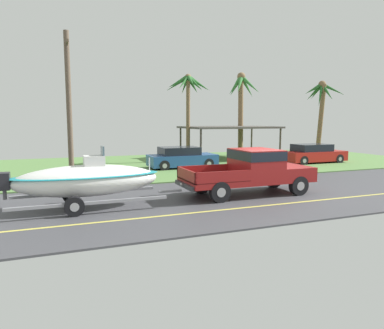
{
  "coord_description": "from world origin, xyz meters",
  "views": [
    {
      "loc": [
        -8.52,
        -12.74,
        3.09
      ],
      "look_at": [
        -3.46,
        0.23,
        1.37
      ],
      "focal_mm": 33.72,
      "sensor_mm": 36.0,
      "label": 1
    }
  ],
  "objects_px": {
    "palm_tree_mid": "(321,101)",
    "boat_on_trailer": "(87,180)",
    "carport_awning": "(229,128)",
    "parked_sedan_near": "(313,154)",
    "pickup_truck_towing": "(255,169)",
    "palm_tree_near_right": "(188,91)",
    "parked_sedan_far": "(181,158)",
    "utility_pole": "(69,107)",
    "palm_tree_near_left": "(241,96)"
  },
  "relations": [
    {
      "from": "pickup_truck_towing",
      "to": "parked_sedan_far",
      "type": "distance_m",
      "value": 8.73
    },
    {
      "from": "palm_tree_mid",
      "to": "pickup_truck_towing",
      "type": "bearing_deg",
      "value": -139.71
    },
    {
      "from": "carport_awning",
      "to": "palm_tree_near_left",
      "type": "relative_size",
      "value": 1.01
    },
    {
      "from": "parked_sedan_far",
      "to": "palm_tree_mid",
      "type": "distance_m",
      "value": 13.31
    },
    {
      "from": "boat_on_trailer",
      "to": "palm_tree_mid",
      "type": "distance_m",
      "value": 22.23
    },
    {
      "from": "parked_sedan_near",
      "to": "carport_awning",
      "type": "distance_m",
      "value": 6.58
    },
    {
      "from": "palm_tree_mid",
      "to": "utility_pole",
      "type": "bearing_deg",
      "value": -162.97
    },
    {
      "from": "carport_awning",
      "to": "utility_pole",
      "type": "bearing_deg",
      "value": -147.63
    },
    {
      "from": "parked_sedan_near",
      "to": "palm_tree_near_left",
      "type": "distance_m",
      "value": 7.94
    },
    {
      "from": "pickup_truck_towing",
      "to": "palm_tree_near_left",
      "type": "bearing_deg",
      "value": 63.29
    },
    {
      "from": "parked_sedan_far",
      "to": "utility_pole",
      "type": "height_order",
      "value": "utility_pole"
    },
    {
      "from": "parked_sedan_far",
      "to": "parked_sedan_near",
      "type": "bearing_deg",
      "value": -5.18
    },
    {
      "from": "palm_tree_near_left",
      "to": "utility_pole",
      "type": "bearing_deg",
      "value": -146.43
    },
    {
      "from": "parked_sedan_far",
      "to": "palm_tree_near_left",
      "type": "relative_size",
      "value": 0.62
    },
    {
      "from": "parked_sedan_far",
      "to": "palm_tree_near_right",
      "type": "relative_size",
      "value": 0.68
    },
    {
      "from": "boat_on_trailer",
      "to": "carport_awning",
      "type": "relative_size",
      "value": 0.89
    },
    {
      "from": "boat_on_trailer",
      "to": "palm_tree_near_right",
      "type": "distance_m",
      "value": 14.92
    },
    {
      "from": "pickup_truck_towing",
      "to": "utility_pole",
      "type": "distance_m",
      "value": 8.81
    },
    {
      "from": "boat_on_trailer",
      "to": "palm_tree_near_left",
      "type": "xyz_separation_m",
      "value": [
        13.78,
        13.9,
        4.1
      ]
    },
    {
      "from": "boat_on_trailer",
      "to": "palm_tree_near_right",
      "type": "bearing_deg",
      "value": 54.85
    },
    {
      "from": "boat_on_trailer",
      "to": "parked_sedan_near",
      "type": "xyz_separation_m",
      "value": [
        16.39,
        7.84,
        -0.32
      ]
    },
    {
      "from": "palm_tree_near_left",
      "to": "utility_pole",
      "type": "xyz_separation_m",
      "value": [
        -14.05,
        -9.32,
        -1.42
      ]
    },
    {
      "from": "parked_sedan_near",
      "to": "palm_tree_mid",
      "type": "relative_size",
      "value": 0.73
    },
    {
      "from": "palm_tree_near_right",
      "to": "palm_tree_mid",
      "type": "xyz_separation_m",
      "value": [
        10.98,
        -1.17,
        -0.5
      ]
    },
    {
      "from": "carport_awning",
      "to": "utility_pole",
      "type": "xyz_separation_m",
      "value": [
        -12.15,
        -7.7,
        1.2
      ]
    },
    {
      "from": "pickup_truck_towing",
      "to": "utility_pole",
      "type": "height_order",
      "value": "utility_pole"
    },
    {
      "from": "boat_on_trailer",
      "to": "utility_pole",
      "type": "bearing_deg",
      "value": 93.37
    },
    {
      "from": "boat_on_trailer",
      "to": "parked_sedan_far",
      "type": "distance_m",
      "value": 10.97
    },
    {
      "from": "pickup_truck_towing",
      "to": "parked_sedan_near",
      "type": "relative_size",
      "value": 1.25
    },
    {
      "from": "palm_tree_mid",
      "to": "palm_tree_near_right",
      "type": "bearing_deg",
      "value": 173.9
    },
    {
      "from": "palm_tree_mid",
      "to": "boat_on_trailer",
      "type": "bearing_deg",
      "value": -151.26
    },
    {
      "from": "parked_sedan_far",
      "to": "palm_tree_near_left",
      "type": "xyz_separation_m",
      "value": [
        7.13,
        5.18,
        4.42
      ]
    },
    {
      "from": "boat_on_trailer",
      "to": "parked_sedan_far",
      "type": "xyz_separation_m",
      "value": [
        6.65,
        8.72,
        -0.32
      ]
    },
    {
      "from": "carport_awning",
      "to": "parked_sedan_far",
      "type": "bearing_deg",
      "value": -145.82
    },
    {
      "from": "parked_sedan_near",
      "to": "palm_tree_mid",
      "type": "xyz_separation_m",
      "value": [
        2.84,
        2.71,
        3.95
      ]
    },
    {
      "from": "palm_tree_near_left",
      "to": "palm_tree_near_right",
      "type": "xyz_separation_m",
      "value": [
        -5.53,
        -2.18,
        0.04
      ]
    },
    {
      "from": "palm_tree_near_left",
      "to": "palm_tree_mid",
      "type": "height_order",
      "value": "palm_tree_near_left"
    },
    {
      "from": "pickup_truck_towing",
      "to": "carport_awning",
      "type": "distance_m",
      "value": 13.37
    },
    {
      "from": "parked_sedan_near",
      "to": "parked_sedan_far",
      "type": "bearing_deg",
      "value": 174.82
    },
    {
      "from": "palm_tree_near_right",
      "to": "utility_pole",
      "type": "relative_size",
      "value": 0.9
    },
    {
      "from": "carport_awning",
      "to": "palm_tree_near_right",
      "type": "relative_size",
      "value": 1.11
    },
    {
      "from": "parked_sedan_near",
      "to": "palm_tree_near_left",
      "type": "relative_size",
      "value": 0.65
    },
    {
      "from": "pickup_truck_towing",
      "to": "boat_on_trailer",
      "type": "bearing_deg",
      "value": 180.0
    },
    {
      "from": "palm_tree_near_right",
      "to": "utility_pole",
      "type": "height_order",
      "value": "utility_pole"
    },
    {
      "from": "utility_pole",
      "to": "parked_sedan_near",
      "type": "bearing_deg",
      "value": 11.08
    },
    {
      "from": "pickup_truck_towing",
      "to": "parked_sedan_near",
      "type": "height_order",
      "value": "pickup_truck_towing"
    },
    {
      "from": "pickup_truck_towing",
      "to": "palm_tree_near_right",
      "type": "distance_m",
      "value": 12.5
    },
    {
      "from": "pickup_truck_towing",
      "to": "palm_tree_near_left",
      "type": "xyz_separation_m",
      "value": [
        6.99,
        13.9,
        4.04
      ]
    },
    {
      "from": "parked_sedan_far",
      "to": "palm_tree_mid",
      "type": "relative_size",
      "value": 0.7
    },
    {
      "from": "utility_pole",
      "to": "pickup_truck_towing",
      "type": "bearing_deg",
      "value": -32.95
    }
  ]
}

